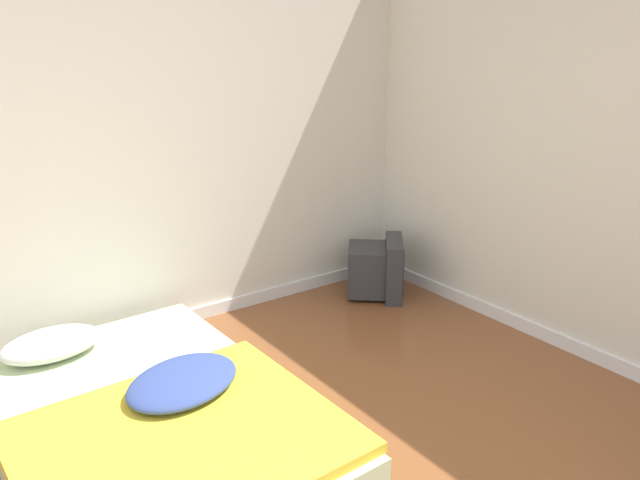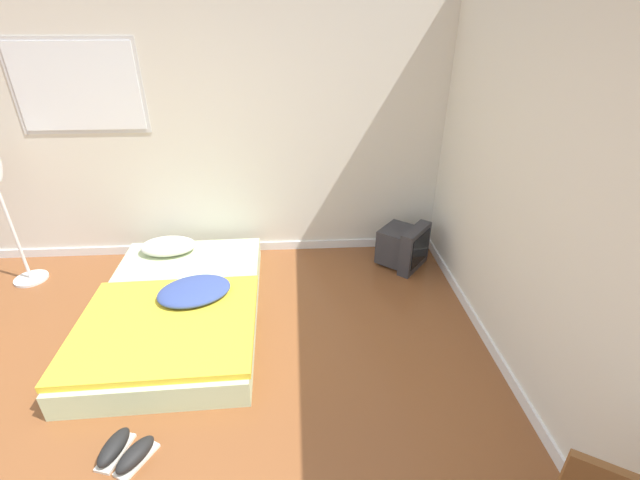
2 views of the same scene
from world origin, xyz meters
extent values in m
cube|color=silver|center=(0.00, 2.54, 1.30)|extent=(7.23, 0.06, 2.60)
cube|color=white|center=(0.00, 2.50, 0.04)|extent=(7.23, 0.02, 0.09)
cube|color=beige|center=(-0.03, 1.38, 0.10)|extent=(1.33, 2.01, 0.20)
ellipsoid|color=silver|center=(-0.28, 2.14, 0.27)|extent=(0.53, 0.35, 0.14)
cube|color=yellow|center=(-0.02, 1.00, 0.23)|extent=(1.34, 1.18, 0.05)
ellipsoid|color=#384C93|center=(0.13, 1.33, 0.29)|extent=(0.68, 0.60, 0.11)
cube|color=#333338|center=(1.97, 2.16, 0.20)|extent=(0.45, 0.46, 0.35)
cube|color=#333338|center=(2.12, 2.04, 0.22)|extent=(0.38, 0.42, 0.44)
cube|color=black|center=(2.17, 2.00, 0.23)|extent=(0.24, 0.28, 0.32)
camera|label=1|loc=(-0.86, -1.17, 1.86)|focal=35.00mm
camera|label=2|loc=(0.96, -1.55, 2.28)|focal=24.00mm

